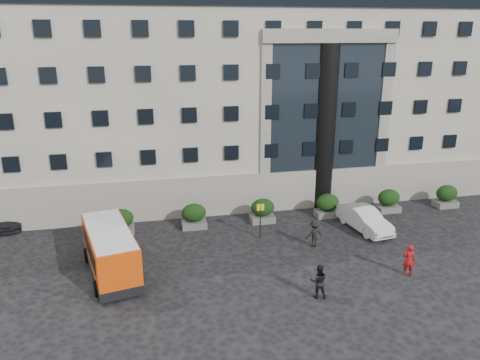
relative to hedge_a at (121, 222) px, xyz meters
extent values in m
plane|color=black|center=(4.00, -7.80, -0.93)|extent=(120.00, 120.00, 0.00)
cube|color=gray|center=(10.00, 14.20, 8.07)|extent=(44.00, 24.00, 18.00)
cylinder|color=black|center=(16.00, 2.50, 5.57)|extent=(1.80, 1.80, 13.00)
cube|color=#525250|center=(0.00, 0.00, -0.68)|extent=(1.80, 1.20, 0.50)
ellipsoid|color=black|center=(0.00, 0.00, 0.24)|extent=(1.80, 1.26, 1.34)
cube|color=#525250|center=(5.20, 0.00, -0.68)|extent=(1.80, 1.20, 0.50)
ellipsoid|color=black|center=(5.20, 0.00, 0.24)|extent=(1.80, 1.26, 1.34)
cube|color=#525250|center=(10.40, 0.00, -0.68)|extent=(1.80, 1.20, 0.50)
ellipsoid|color=black|center=(10.40, 0.00, 0.24)|extent=(1.80, 1.26, 1.34)
cube|color=#525250|center=(15.60, 0.00, -0.68)|extent=(1.80, 1.20, 0.50)
ellipsoid|color=black|center=(15.60, 0.00, 0.24)|extent=(1.80, 1.26, 1.34)
cube|color=#525250|center=(20.80, 0.00, -0.68)|extent=(1.80, 1.20, 0.50)
ellipsoid|color=black|center=(20.80, 0.00, 0.24)|extent=(1.80, 1.26, 1.34)
cube|color=#525250|center=(26.00, 0.00, -0.68)|extent=(1.80, 1.20, 0.50)
ellipsoid|color=black|center=(26.00, 0.00, 0.24)|extent=(1.80, 1.26, 1.34)
cylinder|color=#262628|center=(9.50, -2.80, 0.32)|extent=(0.08, 0.08, 2.50)
cube|color=yellow|center=(9.50, -2.80, 1.37)|extent=(0.50, 0.06, 0.45)
cube|color=#E1460A|center=(-0.41, -5.82, 0.75)|extent=(3.70, 7.11, 2.26)
cube|color=black|center=(-0.41, -5.82, -0.48)|extent=(3.75, 7.16, 0.55)
cube|color=black|center=(-0.41, -5.82, 0.96)|extent=(3.44, 5.67, 1.02)
cube|color=silver|center=(-0.41, -5.82, 1.83)|extent=(3.52, 6.76, 0.18)
cylinder|color=black|center=(-1.09, -8.18, -0.48)|extent=(0.46, 0.94, 0.90)
cylinder|color=black|center=(1.18, -7.69, -0.48)|extent=(0.46, 0.94, 0.90)
cylinder|color=black|center=(-2.00, -3.94, -0.48)|extent=(0.46, 0.94, 0.90)
cylinder|color=black|center=(0.27, -3.45, -0.48)|extent=(0.46, 0.94, 0.90)
cube|color=maroon|center=(-7.87, 8.28, 0.72)|extent=(2.91, 4.11, 2.66)
cube|color=maroon|center=(-8.21, 5.53, 0.30)|extent=(2.54, 1.98, 1.81)
cube|color=black|center=(-8.31, 4.79, 0.67)|extent=(2.02, 0.37, 0.85)
cylinder|color=black|center=(-9.36, 5.79, -0.48)|extent=(0.39, 0.92, 0.90)
cylinder|color=black|center=(-7.04, 5.49, -0.48)|extent=(0.39, 0.92, 0.90)
cylinder|color=black|center=(-8.92, 9.27, -0.48)|extent=(0.39, 0.92, 0.90)
cylinder|color=black|center=(-6.60, 8.98, -0.48)|extent=(0.39, 0.92, 0.90)
imported|color=black|center=(-8.28, 3.48, -0.26)|extent=(2.65, 4.89, 1.35)
imported|color=black|center=(-7.50, 8.20, -0.31)|extent=(2.30, 4.53, 1.23)
imported|color=silver|center=(17.27, -2.96, -0.11)|extent=(2.52, 5.20, 1.64)
imported|color=#A51015|center=(16.75, -9.68, 0.05)|extent=(0.83, 0.68, 1.96)
imported|color=black|center=(10.69, -10.83, 0.03)|extent=(1.09, 0.95, 1.92)
imported|color=black|center=(12.71, -4.81, -0.02)|extent=(1.30, 0.91, 1.83)
camera|label=1|loc=(1.87, -31.80, 12.89)|focal=35.00mm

